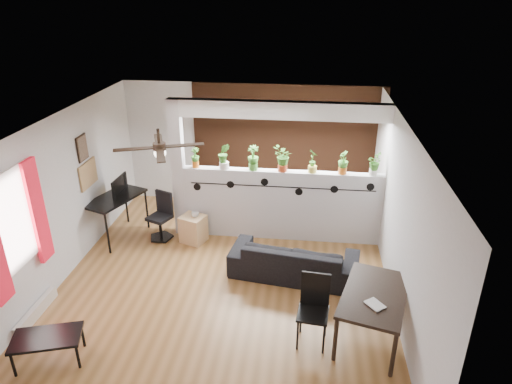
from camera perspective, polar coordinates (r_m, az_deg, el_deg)
name	(u,v)px	position (r m, az deg, el deg)	size (l,w,h in m)	color
room_shell	(223,208)	(6.89, -4.15, -2.04)	(6.30, 7.10, 2.90)	brown
partition_wall	(282,205)	(8.42, 3.21, -1.63)	(3.60, 0.18, 1.35)	#BCBCC1
ceiling_header	(284,110)	(7.81, 3.52, 10.17)	(3.60, 0.18, 0.30)	white
pier_column	(178,169)	(8.48, -9.69, 2.86)	(0.22, 0.20, 2.60)	#BCBCC1
brick_panel	(287,147)	(9.54, 3.88, 5.61)	(3.90, 0.05, 2.60)	#A2542F
vine_decal	(282,187)	(8.16, 3.23, 0.64)	(3.31, 0.01, 0.30)	black
window_assembly	(14,224)	(6.78, -28.02, -3.59)	(0.09, 1.30, 1.55)	white
baseboard_heater	(37,311)	(7.48, -25.74, -13.28)	(0.08, 1.00, 0.18)	silver
corkboard	(88,174)	(8.52, -20.24, 2.11)	(0.03, 0.60, 0.45)	#A17A4D
framed_art	(82,148)	(8.31, -20.90, 5.16)	(0.03, 0.34, 0.44)	#8C7259
ceiling_fan	(160,149)	(6.43, -11.96, 5.30)	(1.19, 1.19, 0.43)	black
potted_plant_0	(195,157)	(8.31, -7.62, 4.35)	(0.18, 0.14, 0.37)	orange
potted_plant_1	(224,155)	(8.18, -4.04, 4.58)	(0.27, 0.23, 0.47)	silver
potted_plant_2	(253,157)	(8.10, -0.37, 4.36)	(0.24, 0.19, 0.45)	#4C9937
potted_plant_3	(283,158)	(8.06, 3.36, 4.25)	(0.29, 0.30, 0.46)	#B13C1C
potted_plant_4	(313,160)	(8.05, 7.11, 3.97)	(0.26, 0.28, 0.43)	#DDC84E
potted_plant_5	(343,162)	(8.08, 10.85, 3.73)	(0.20, 0.23, 0.42)	#D06318
potted_plant_6	(374,164)	(8.14, 14.54, 3.45)	(0.17, 0.21, 0.39)	silver
sofa	(294,260)	(7.54, 4.78, -8.43)	(1.96, 0.77, 0.58)	black
cube_shelf	(193,229)	(8.54, -7.85, -4.58)	(0.42, 0.37, 0.51)	tan
cup	(195,214)	(8.39, -7.63, -2.76)	(0.13, 0.13, 0.11)	gray
computer_desk	(115,201)	(8.78, -17.21, -1.07)	(0.96, 1.28, 0.83)	black
monitor	(117,189)	(8.84, -16.97, 0.35)	(0.05, 0.33, 0.19)	black
office_chair	(162,219)	(8.68, -11.72, -3.33)	(0.50, 0.50, 0.90)	black
dining_table	(374,298)	(6.31, 14.56, -12.73)	(1.10, 1.46, 0.71)	black
book	(370,307)	(6.01, 14.02, -13.77)	(0.17, 0.24, 0.02)	gray
folding_chair	(314,303)	(6.18, 7.27, -13.54)	(0.44, 0.44, 0.99)	black
coffee_table	(47,339)	(6.51, -24.69, -16.38)	(0.93, 0.69, 0.39)	black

